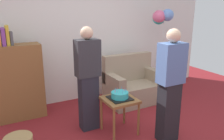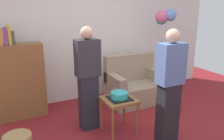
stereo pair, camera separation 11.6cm
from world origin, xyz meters
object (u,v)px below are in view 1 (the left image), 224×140
at_px(couch, 132,85).
at_px(bookshelf, 18,81).
at_px(person_blowing_candles, 88,79).
at_px(balloon_bunch, 161,17).
at_px(birthday_cake, 120,96).
at_px(handbag, 173,103).
at_px(side_table, 120,104).
at_px(person_holding_cake, 170,86).

xyz_separation_m(couch, bookshelf, (-2.13, 0.31, 0.34)).
xyz_separation_m(person_blowing_candles, balloon_bunch, (1.92, 0.66, 0.86)).
xyz_separation_m(birthday_cake, handbag, (1.37, 0.29, -0.51)).
bearing_deg(balloon_bunch, birthday_cake, -146.98).
bearing_deg(side_table, balloon_bunch, 33.02).
xyz_separation_m(side_table, person_holding_cake, (0.52, -0.50, 0.35)).
bearing_deg(bookshelf, side_table, -44.26).
xyz_separation_m(couch, person_holding_cake, (-0.32, -1.44, 0.49)).
distance_m(bookshelf, side_table, 1.81).
distance_m(bookshelf, person_blowing_candles, 1.30).
height_order(bookshelf, person_blowing_candles, person_blowing_candles).
distance_m(side_table, birthday_cake, 0.13).
relative_size(person_blowing_candles, person_holding_cake, 1.00).
distance_m(person_holding_cake, handbag, 1.37).
relative_size(couch, birthday_cake, 3.44).
xyz_separation_m(side_table, handbag, (1.37, 0.29, -0.38)).
bearing_deg(birthday_cake, person_blowing_candles, 136.79).
xyz_separation_m(bookshelf, person_holding_cake, (1.81, -1.75, 0.15)).
height_order(couch, bookshelf, bookshelf).
height_order(couch, balloon_bunch, balloon_bunch).
distance_m(birthday_cake, handbag, 1.49).
bearing_deg(couch, bookshelf, 171.66).
height_order(person_blowing_candles, handbag, person_blowing_candles).
height_order(bookshelf, balloon_bunch, balloon_bunch).
relative_size(person_holding_cake, balloon_bunch, 0.88).
xyz_separation_m(person_blowing_candles, person_holding_cake, (0.89, -0.84, 0.00)).
relative_size(side_table, person_blowing_candles, 0.35).
bearing_deg(bookshelf, person_blowing_candles, -44.67).
height_order(birthday_cake, handbag, birthday_cake).
bearing_deg(bookshelf, birthday_cake, -44.26).
height_order(bookshelf, side_table, bookshelf).
height_order(couch, handbag, couch).
distance_m(bookshelf, balloon_bunch, 3.03).
height_order(birthday_cake, balloon_bunch, balloon_bunch).
distance_m(couch, birthday_cake, 1.29).
bearing_deg(person_holding_cake, person_blowing_candles, -39.03).
bearing_deg(handbag, person_holding_cake, -137.04).
relative_size(couch, bookshelf, 0.68).
xyz_separation_m(side_table, person_blowing_candles, (-0.37, 0.34, 0.35)).
distance_m(person_blowing_candles, person_holding_cake, 1.22).
xyz_separation_m(person_holding_cake, balloon_bunch, (1.03, 1.51, 0.86)).
height_order(handbag, balloon_bunch, balloon_bunch).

